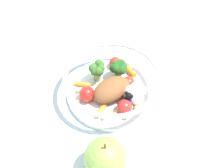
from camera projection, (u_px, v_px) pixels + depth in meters
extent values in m
plane|color=silver|center=(116.00, 91.00, 0.70)|extent=(2.40, 2.40, 0.00)
cylinder|color=white|center=(112.00, 92.00, 0.69)|extent=(0.20, 0.20, 0.01)
torus|color=white|center=(112.00, 77.00, 0.64)|extent=(0.21, 0.21, 0.01)
ellipsoid|color=brown|center=(112.00, 89.00, 0.65)|extent=(0.07, 0.10, 0.04)
cylinder|color=#8EB766|center=(97.00, 76.00, 0.69)|extent=(0.02, 0.02, 0.03)
sphere|color=#386B28|center=(95.00, 67.00, 0.68)|extent=(0.02, 0.02, 0.02)
sphere|color=#386B28|center=(93.00, 68.00, 0.67)|extent=(0.02, 0.02, 0.02)
sphere|color=#386B28|center=(95.00, 71.00, 0.67)|extent=(0.02, 0.02, 0.02)
sphere|color=#386B28|center=(99.00, 71.00, 0.67)|extent=(0.02, 0.02, 0.02)
sphere|color=#386B28|center=(101.00, 68.00, 0.67)|extent=(0.02, 0.02, 0.02)
sphere|color=#386B28|center=(99.00, 66.00, 0.67)|extent=(0.02, 0.02, 0.02)
sphere|color=#386B28|center=(98.00, 65.00, 0.67)|extent=(0.02, 0.02, 0.02)
cylinder|color=#7FAD5B|center=(118.00, 74.00, 0.70)|extent=(0.02, 0.02, 0.02)
sphere|color=#23561E|center=(116.00, 65.00, 0.68)|extent=(0.02, 0.02, 0.02)
sphere|color=#23561E|center=(114.00, 68.00, 0.68)|extent=(0.02, 0.02, 0.02)
sphere|color=#23561E|center=(116.00, 68.00, 0.67)|extent=(0.02, 0.02, 0.02)
sphere|color=#23561E|center=(118.00, 70.00, 0.68)|extent=(0.02, 0.02, 0.02)
sphere|color=#23561E|center=(122.00, 70.00, 0.68)|extent=(0.02, 0.02, 0.02)
sphere|color=#23561E|center=(123.00, 67.00, 0.68)|extent=(0.02, 0.02, 0.02)
sphere|color=#23561E|center=(121.00, 63.00, 0.68)|extent=(0.02, 0.02, 0.02)
sphere|color=#23561E|center=(119.00, 65.00, 0.68)|extent=(0.02, 0.02, 0.02)
sphere|color=white|center=(136.00, 92.00, 0.66)|extent=(0.03, 0.03, 0.03)
sphere|color=white|center=(131.00, 92.00, 0.65)|extent=(0.03, 0.03, 0.03)
sphere|color=white|center=(137.00, 97.00, 0.65)|extent=(0.03, 0.03, 0.03)
sphere|color=white|center=(141.00, 91.00, 0.65)|extent=(0.02, 0.02, 0.02)
sphere|color=white|center=(137.00, 89.00, 0.67)|extent=(0.03, 0.03, 0.03)
cube|color=yellow|center=(128.00, 104.00, 0.66)|extent=(0.01, 0.02, 0.00)
cylinder|color=#1933B2|center=(129.00, 101.00, 0.65)|extent=(0.02, 0.02, 0.02)
sphere|color=black|center=(129.00, 96.00, 0.63)|extent=(0.01, 0.01, 0.01)
sphere|color=black|center=(131.00, 96.00, 0.63)|extent=(0.01, 0.01, 0.01)
sphere|color=black|center=(126.00, 93.00, 0.63)|extent=(0.01, 0.01, 0.01)
cylinder|color=orange|center=(102.00, 109.00, 0.64)|extent=(0.02, 0.03, 0.01)
cylinder|color=orange|center=(132.00, 73.00, 0.71)|extent=(0.03, 0.02, 0.01)
cylinder|color=orange|center=(83.00, 84.00, 0.69)|extent=(0.04, 0.03, 0.01)
sphere|color=red|center=(125.00, 107.00, 0.63)|extent=(0.03, 0.03, 0.03)
sphere|color=red|center=(87.00, 94.00, 0.65)|extent=(0.03, 0.03, 0.03)
sphere|color=red|center=(128.00, 83.00, 0.68)|extent=(0.03, 0.03, 0.03)
sphere|color=red|center=(115.00, 63.00, 0.72)|extent=(0.03, 0.03, 0.03)
sphere|color=tan|center=(125.00, 117.00, 0.63)|extent=(0.01, 0.01, 0.01)
sphere|color=tan|center=(103.00, 118.00, 0.63)|extent=(0.01, 0.01, 0.01)
sphere|color=tan|center=(131.00, 107.00, 0.65)|extent=(0.01, 0.01, 0.01)
sphere|color=tan|center=(136.00, 108.00, 0.65)|extent=(0.01, 0.01, 0.01)
sphere|color=tan|center=(130.00, 67.00, 0.72)|extent=(0.01, 0.01, 0.01)
sphere|color=tan|center=(78.00, 91.00, 0.67)|extent=(0.01, 0.01, 0.01)
sphere|color=tan|center=(97.00, 116.00, 0.63)|extent=(0.01, 0.01, 0.01)
sphere|color=#D1B775|center=(127.00, 68.00, 0.72)|extent=(0.01, 0.01, 0.01)
sphere|color=#D1B775|center=(79.00, 101.00, 0.66)|extent=(0.01, 0.01, 0.01)
sphere|color=tan|center=(117.00, 112.00, 0.64)|extent=(0.01, 0.01, 0.01)
sphere|color=#D1B775|center=(95.00, 98.00, 0.66)|extent=(0.01, 0.01, 0.01)
sphere|color=tan|center=(115.00, 115.00, 0.63)|extent=(0.01, 0.01, 0.01)
sphere|color=#8CB74C|center=(105.00, 158.00, 0.55)|extent=(0.08, 0.08, 0.08)
cylinder|color=brown|center=(105.00, 146.00, 0.51)|extent=(0.00, 0.00, 0.01)
cube|color=white|center=(156.00, 41.00, 0.79)|extent=(0.14, 0.13, 0.01)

